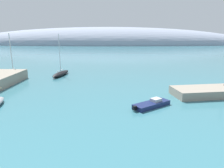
% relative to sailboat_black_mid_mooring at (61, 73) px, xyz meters
% --- Properties ---
extents(distant_ridge, '(281.21, 70.70, 32.86)m').
position_rel_sailboat_black_mid_mooring_xyz_m(distant_ridge, '(3.66, 156.79, -0.52)').
color(distant_ridge, '#8E99AD').
rests_on(distant_ridge, ground).
extents(sailboat_black_mid_mooring, '(2.87, 8.03, 9.21)m').
position_rel_sailboat_black_mid_mooring_xyz_m(sailboat_black_mid_mooring, '(0.00, 0.00, 0.00)').
color(sailboat_black_mid_mooring, black).
rests_on(sailboat_black_mid_mooring, water).
extents(sailboat_teal_outer_mooring, '(3.16, 7.14, 9.34)m').
position_rel_sailboat_black_mid_mooring_xyz_m(sailboat_teal_outer_mooring, '(-11.28, 0.94, 0.08)').
color(sailboat_teal_outer_mooring, '#1E6B70').
rests_on(sailboat_teal_outer_mooring, water).
extents(motorboat_navy_foreground, '(5.26, 4.48, 0.97)m').
position_rel_sailboat_black_mid_mooring_xyz_m(motorboat_navy_foreground, '(16.97, -19.95, -0.18)').
color(motorboat_navy_foreground, navy).
rests_on(motorboat_navy_foreground, water).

